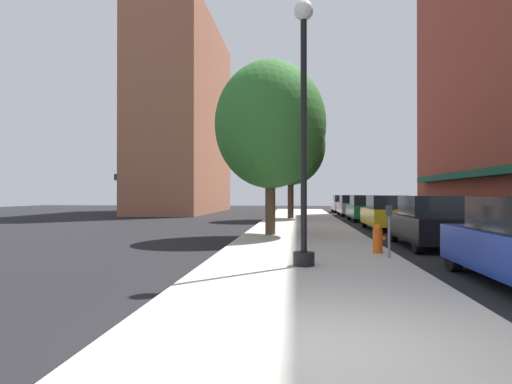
% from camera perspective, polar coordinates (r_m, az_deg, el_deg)
% --- Properties ---
extents(ground_plane, '(90.00, 90.00, 0.00)m').
position_cam_1_polar(ground_plane, '(22.96, 16.03, -4.57)').
color(ground_plane, black).
extents(sidewalk_slab, '(4.80, 50.00, 0.12)m').
position_cam_1_polar(sidewalk_slab, '(23.56, 5.94, -4.32)').
color(sidewalk_slab, '#B7B2A8').
rests_on(sidewalk_slab, ground).
extents(building_far_background, '(6.80, 18.00, 17.97)m').
position_cam_1_polar(building_far_background, '(43.49, -9.16, 9.28)').
color(building_far_background, '#9E6047').
rests_on(building_far_background, ground).
extents(lamppost, '(0.48, 0.48, 5.90)m').
position_cam_1_polar(lamppost, '(9.95, 6.19, 8.36)').
color(lamppost, black).
rests_on(lamppost, sidewalk_slab).
extents(fire_hydrant, '(0.33, 0.26, 0.79)m').
position_cam_1_polar(fire_hydrant, '(12.38, 15.47, -5.79)').
color(fire_hydrant, '#E05614').
rests_on(fire_hydrant, sidewalk_slab).
extents(parking_meter_near, '(0.14, 0.09, 1.31)m').
position_cam_1_polar(parking_meter_near, '(11.46, 16.84, -4.07)').
color(parking_meter_near, slate).
rests_on(parking_meter_near, sidewalk_slab).
extents(tree_near, '(4.41, 4.41, 6.89)m').
position_cam_1_polar(tree_near, '(17.68, 1.86, 8.67)').
color(tree_near, '#4C3823').
rests_on(tree_near, sidewalk_slab).
extents(tree_mid, '(4.65, 4.65, 7.56)m').
position_cam_1_polar(tree_mid, '(29.78, 4.50, 6.01)').
color(tree_mid, '#422D1E').
rests_on(tree_mid, sidewalk_slab).
extents(car_black, '(1.80, 4.30, 1.66)m').
position_cam_1_polar(car_black, '(15.21, 21.55, -3.67)').
color(car_black, black).
rests_on(car_black, ground).
extents(car_yellow, '(1.80, 4.30, 1.66)m').
position_cam_1_polar(car_yellow, '(22.04, 16.45, -2.64)').
color(car_yellow, black).
rests_on(car_yellow, ground).
extents(car_green, '(1.80, 4.30, 1.66)m').
position_cam_1_polar(car_green, '(28.89, 13.81, -2.09)').
color(car_green, black).
rests_on(car_green, ground).
extents(car_silver, '(1.80, 4.30, 1.66)m').
position_cam_1_polar(car_silver, '(36.07, 12.13, -1.75)').
color(car_silver, black).
rests_on(car_silver, ground).
extents(car_white, '(1.80, 4.30, 1.66)m').
position_cam_1_polar(car_white, '(42.70, 11.08, -1.53)').
color(car_white, black).
rests_on(car_white, ground).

